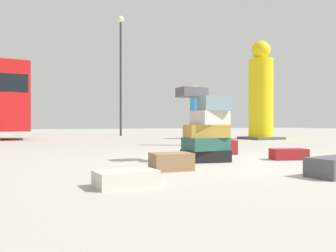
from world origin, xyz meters
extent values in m
plane|color=#ADA89E|center=(0.00, 0.00, 0.00)|extent=(80.00, 80.00, 0.00)
cube|color=black|center=(-0.29, 0.18, 0.10)|extent=(0.83, 0.64, 0.20)
cube|color=#26594C|center=(-0.30, 0.15, 0.31)|extent=(0.71, 0.50, 0.21)
cube|color=#B28C33|center=(-0.29, 0.15, 0.52)|extent=(0.75, 0.57, 0.22)
cube|color=beige|center=(-0.23, 0.13, 0.75)|extent=(0.65, 0.50, 0.24)
cube|color=gray|center=(-0.19, 0.05, 0.98)|extent=(0.51, 0.36, 0.24)
cube|color=#4C4C51|center=(-0.50, 0.29, 1.18)|extent=(0.48, 0.34, 0.16)
cube|color=beige|center=(-2.16, -1.40, 0.08)|extent=(0.65, 0.43, 0.16)
cube|color=olive|center=(-1.26, -0.53, 0.12)|extent=(0.58, 0.43, 0.24)
cube|color=maroon|center=(0.67, 1.15, 0.15)|extent=(0.67, 0.48, 0.30)
cube|color=maroon|center=(1.23, -0.19, 0.10)|extent=(0.69, 0.47, 0.20)
cylinder|color=brown|center=(1.59, 3.94, 0.44)|extent=(0.12, 0.12, 0.87)
cylinder|color=brown|center=(1.43, 3.79, 0.44)|extent=(0.12, 0.12, 0.87)
cylinder|color=#338CCC|center=(1.51, 3.86, 1.22)|extent=(0.30, 0.30, 0.69)
sphere|color=tan|center=(1.51, 3.86, 1.68)|extent=(0.22, 0.22, 0.22)
cylinder|color=yellow|center=(6.01, 6.27, 1.70)|extent=(1.02, 1.02, 3.40)
sphere|color=yellow|center=(6.01, 6.27, 3.79)|extent=(0.79, 0.79, 0.79)
cube|color=#4C4C4C|center=(6.01, 6.27, 0.05)|extent=(1.43, 1.43, 0.10)
cylinder|color=#333338|center=(1.60, 12.57, 3.15)|extent=(0.12, 0.12, 6.29)
sphere|color=#F2F2CC|center=(1.60, 12.57, 6.41)|extent=(0.36, 0.36, 0.36)
camera|label=1|loc=(-3.08, -4.57, 0.64)|focal=34.13mm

